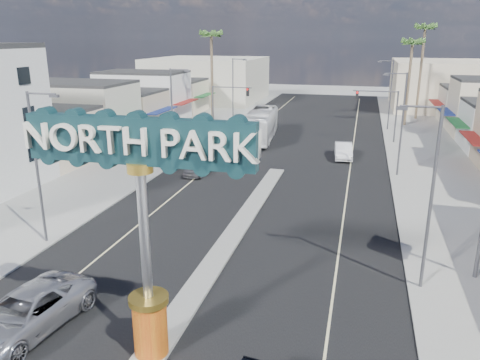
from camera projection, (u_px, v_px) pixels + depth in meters
The scene contains 24 objects.
ground at pixel (279, 168), 44.06m from camera, with size 160.00×160.00×0.00m, color gray.
road at pixel (279, 168), 44.06m from camera, with size 20.00×120.00×0.01m, color black.
median_island at pixel (234, 233), 29.24m from camera, with size 1.30×30.00×0.16m, color gray.
sidewalk_left at pixel (143, 158), 47.43m from camera, with size 8.00×120.00×0.12m, color gray.
sidewalk_right at pixel (438, 178), 40.65m from camera, with size 8.00×120.00×0.12m, color gray.
storefront_row_left at pixel (116, 107), 61.01m from camera, with size 12.00×42.00×6.00m, color beige.
backdrop_far_left at pixel (208, 79), 89.82m from camera, with size 20.00×20.00×8.00m, color #B7B29E.
backdrop_far_right at pixel (454, 85), 79.17m from camera, with size 20.00×20.00×8.00m, color beige.
gateway_sign at pixel (143, 213), 16.41m from camera, with size 8.20×1.50×9.15m.
traffic_signal_left at pixel (227, 100), 57.97m from camera, with size 5.09×0.45×6.00m.
traffic_signal_right at pixel (380, 106), 53.52m from camera, with size 5.09×0.45×6.00m.
streetlight_l_near at pixel (39, 161), 26.60m from camera, with size 2.03×0.22×9.00m.
streetlight_l_mid at pixel (174, 110), 45.10m from camera, with size 2.03×0.22×9.00m.
streetlight_l_far at pixel (234, 87), 65.44m from camera, with size 2.03×0.22×9.00m.
streetlight_r_near at pixel (428, 190), 21.55m from camera, with size 2.03×0.22×9.00m.
streetlight_r_mid at pixel (400, 119), 40.04m from camera, with size 2.03×0.22×9.00m.
streetlight_r_far at pixel (389, 92), 60.39m from camera, with size 2.03×0.22×9.00m.
palm_left_far at pixel (211, 39), 62.32m from camera, with size 2.60×2.60×13.10m.
palm_right_mid at pixel (412, 47), 61.84m from camera, with size 2.60×2.60×12.10m.
palm_right_far at pixel (425, 33), 66.38m from camera, with size 2.60×2.60×14.10m.
suv_left at pixel (26, 312), 19.47m from camera, with size 2.87×6.23×1.73m, color silver.
car_parked_left at pixel (199, 167), 41.90m from camera, with size 1.66×4.12×1.41m, color slate.
car_parked_right at pixel (343, 151), 47.39m from camera, with size 1.67×4.78×1.58m, color white.
city_bus at pixel (260, 125), 55.85m from camera, with size 2.96×12.66×3.53m, color white.
Camera 1 is at (7.20, -11.99, 11.85)m, focal length 35.00 mm.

